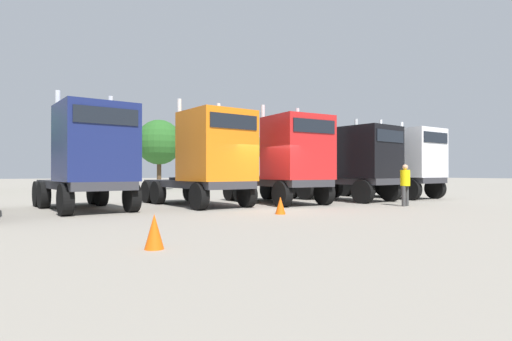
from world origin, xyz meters
TOP-DOWN VIEW (x-y plane):
  - ground at (0.00, 0.00)m, footprint 200.00×200.00m
  - semi_truck_navy at (-6.14, 2.18)m, footprint 3.15×6.19m
  - semi_truck_orange at (-1.60, 1.91)m, footprint 3.16×6.30m
  - semi_truck_red at (1.99, 1.30)m, footprint 2.58×5.92m
  - semi_truck_black at (6.09, 1.33)m, footprint 3.39×6.27m
  - semi_truck_white at (9.99, 1.67)m, footprint 2.99×5.93m
  - visitor_in_hivis at (5.63, -1.93)m, footprint 0.48×0.48m
  - traffic_cone_near at (-6.42, -6.28)m, footprint 0.36×0.36m
  - traffic_cone_mid at (-0.79, -2.09)m, footprint 0.36×0.36m
  - oak_far_centre at (1.93, 19.64)m, footprint 3.67×3.67m
  - oak_far_right at (8.79, 18.52)m, footprint 3.97×3.97m

SIDE VIEW (x-z plane):
  - ground at x=0.00m, z-range 0.00..0.00m
  - traffic_cone_mid at x=-0.79m, z-range 0.00..0.60m
  - traffic_cone_near at x=-6.42m, z-range 0.00..0.65m
  - visitor_in_hivis at x=5.63m, z-range 0.14..1.90m
  - semi_truck_black at x=6.09m, z-range -0.20..4.01m
  - semi_truck_navy at x=-6.14m, z-range -0.21..4.18m
  - semi_truck_white at x=9.99m, z-range -0.18..4.15m
  - semi_truck_red at x=1.99m, z-range -0.23..4.20m
  - semi_truck_orange at x=-1.60m, z-range -0.22..4.24m
  - oak_far_right at x=8.79m, z-range 0.83..6.49m
  - oak_far_centre at x=1.93m, z-range 1.02..6.77m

